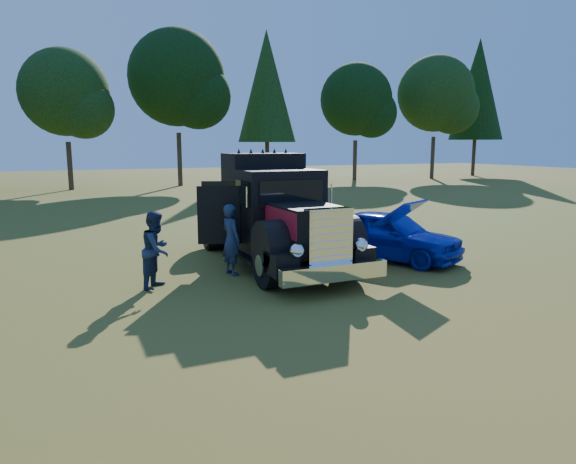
{
  "coord_description": "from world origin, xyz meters",
  "views": [
    {
      "loc": [
        -4.62,
        -10.7,
        3.25
      ],
      "look_at": [
        0.44,
        0.78,
        1.1
      ],
      "focal_mm": 32.0,
      "sensor_mm": 36.0,
      "label": 1
    }
  ],
  "objects_px": {
    "hotrod_coupe": "(389,235)",
    "spectator_near": "(231,240)",
    "diamond_t_truck": "(275,218)",
    "spectator_far": "(157,249)"
  },
  "relations": [
    {
      "from": "diamond_t_truck",
      "to": "spectator_far",
      "type": "relative_size",
      "value": 4.06
    },
    {
      "from": "hotrod_coupe",
      "to": "spectator_far",
      "type": "height_order",
      "value": "hotrod_coupe"
    },
    {
      "from": "hotrod_coupe",
      "to": "spectator_near",
      "type": "bearing_deg",
      "value": 178.38
    },
    {
      "from": "spectator_near",
      "to": "spectator_far",
      "type": "distance_m",
      "value": 1.95
    },
    {
      "from": "diamond_t_truck",
      "to": "hotrod_coupe",
      "type": "relative_size",
      "value": 1.61
    },
    {
      "from": "spectator_far",
      "to": "diamond_t_truck",
      "type": "bearing_deg",
      "value": -38.19
    },
    {
      "from": "diamond_t_truck",
      "to": "spectator_near",
      "type": "distance_m",
      "value": 1.54
    },
    {
      "from": "diamond_t_truck",
      "to": "spectator_near",
      "type": "xyz_separation_m",
      "value": [
        -1.39,
        -0.52,
        -0.39
      ]
    },
    {
      "from": "hotrod_coupe",
      "to": "spectator_near",
      "type": "xyz_separation_m",
      "value": [
        -4.64,
        0.13,
        0.18
      ]
    },
    {
      "from": "hotrod_coupe",
      "to": "spectator_near",
      "type": "relative_size",
      "value": 2.48
    }
  ]
}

